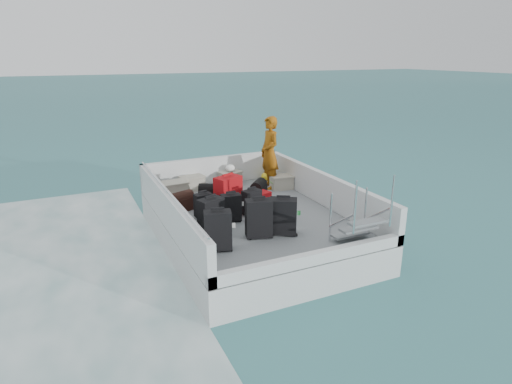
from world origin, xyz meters
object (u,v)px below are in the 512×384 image
at_px(passenger, 270,153).
at_px(suitcase_0, 218,231).
at_px(suitcase_2, 203,206).
at_px(crate_3, 282,183).
at_px(suitcase_5, 228,194).
at_px(suitcase_6, 283,217).
at_px(suitcase_1, 211,216).
at_px(suitcase_7, 252,203).
at_px(suitcase_3, 259,219).
at_px(crate_0, 174,190).
at_px(suitcase_4, 231,208).
at_px(suitcase_8, 253,199).
at_px(crate_2, 230,178).
at_px(crate_1, 192,184).

bearing_deg(passenger, suitcase_0, -39.98).
relative_size(suitcase_2, crate_3, 0.98).
bearing_deg(suitcase_5, suitcase_6, -94.91).
xyz_separation_m(crate_3, passenger, (-0.23, 0.22, 0.73)).
height_order(suitcase_0, suitcase_1, suitcase_0).
relative_size(suitcase_6, suitcase_7, 1.27).
bearing_deg(suitcase_2, suitcase_6, -61.43).
bearing_deg(crate_3, suitcase_3, -126.18).
xyz_separation_m(suitcase_1, crate_0, (-0.09, 2.37, -0.17)).
distance_m(suitcase_1, suitcase_5, 1.26).
distance_m(suitcase_4, suitcase_8, 1.11).
distance_m(suitcase_0, passenger, 3.75).
distance_m(suitcase_2, crate_2, 2.37).
bearing_deg(suitcase_4, passenger, 51.24).
distance_m(suitcase_5, suitcase_6, 1.66).
xyz_separation_m(crate_1, crate_3, (2.03, -0.85, -0.00)).
distance_m(crate_0, crate_1, 0.68).
distance_m(suitcase_5, crate_0, 1.59).
xyz_separation_m(suitcase_1, suitcase_4, (0.56, 0.41, -0.06)).
bearing_deg(suitcase_1, suitcase_8, 19.83).
relative_size(suitcase_1, crate_0, 1.19).
bearing_deg(crate_1, suitcase_5, -81.13).
relative_size(suitcase_2, suitcase_8, 0.73).
distance_m(suitcase_7, crate_1, 2.27).
distance_m(suitcase_3, suitcase_7, 1.13).
relative_size(suitcase_2, crate_2, 0.99).
distance_m(suitcase_8, crate_0, 1.92).
distance_m(suitcase_1, passenger, 3.15).
bearing_deg(crate_2, suitcase_7, -100.39).
distance_m(crate_2, passenger, 1.26).
xyz_separation_m(suitcase_1, crate_2, (1.49, 2.80, -0.19)).
bearing_deg(passenger, crate_3, 46.85).
bearing_deg(passenger, suitcase_8, -41.78).
relative_size(suitcase_4, suitcase_8, 0.82).
xyz_separation_m(suitcase_3, crate_1, (-0.26, 3.26, -0.20)).
distance_m(suitcase_2, suitcase_3, 1.50).
relative_size(suitcase_7, crate_3, 1.05).
bearing_deg(crate_0, suitcase_5, -58.46).
height_order(suitcase_6, crate_2, suitcase_6).
relative_size(suitcase_5, passenger, 0.42).
xyz_separation_m(suitcase_3, crate_2, (0.76, 3.31, -0.20)).
xyz_separation_m(suitcase_0, suitcase_2, (0.25, 1.57, -0.10)).
relative_size(suitcase_5, suitcase_8, 1.08).
xyz_separation_m(suitcase_5, suitcase_7, (0.34, -0.46, -0.10)).
height_order(crate_2, passenger, passenger).
bearing_deg(suitcase_1, suitcase_0, -119.45).
height_order(suitcase_4, passenger, passenger).
bearing_deg(crate_1, suitcase_0, -99.71).
distance_m(suitcase_3, passenger, 3.09).
bearing_deg(suitcase_6, passenger, 98.68).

